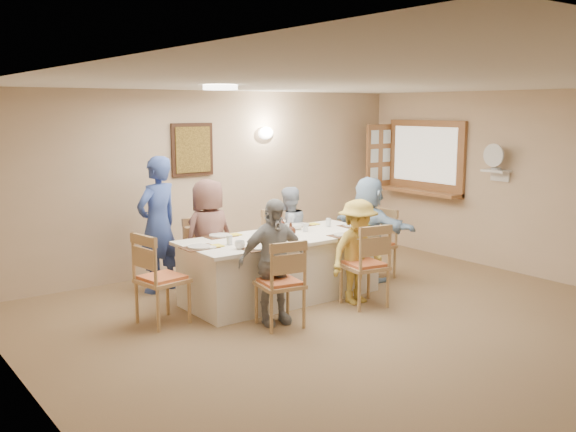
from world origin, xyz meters
TOP-DOWN VIEW (x-y plane):
  - ground at (0.00, 0.00)m, footprint 7.00×7.00m
  - room_walls at (0.00, 0.00)m, footprint 7.00×7.00m
  - wall_picture at (-0.30, 3.46)m, footprint 0.62×0.05m
  - wall_sconce at (0.90, 3.44)m, footprint 0.26×0.09m
  - ceiling_light at (-1.00, 1.50)m, footprint 0.36×0.36m
  - serving_hatch at (3.21, 2.40)m, footprint 0.06×1.50m
  - hatch_sill at (3.09, 2.40)m, footprint 0.30×1.50m
  - shutter_door at (2.95, 3.16)m, footprint 0.55×0.04m
  - fan_shelf at (3.13, 1.05)m, footprint 0.22×0.36m
  - desk_fan at (3.10, 1.05)m, footprint 0.30×0.30m
  - dining_table at (-0.09, 1.68)m, footprint 2.43×1.03m
  - chair_back_left at (-0.69, 2.48)m, footprint 0.46×0.46m
  - chair_back_right at (0.51, 2.48)m, footprint 0.52×0.52m
  - chair_front_left at (-0.69, 0.88)m, footprint 0.52×0.52m
  - chair_front_right at (0.51, 0.88)m, footprint 0.54×0.54m
  - chair_left_end at (-1.64, 1.68)m, footprint 0.55×0.55m
  - chair_right_end at (1.46, 1.68)m, footprint 0.48×0.48m
  - diner_back_left at (-0.69, 2.36)m, footprint 0.80×0.61m
  - diner_back_right at (0.51, 2.36)m, footprint 0.64×0.52m
  - diner_front_left at (-0.69, 1.00)m, footprint 0.90×0.60m
  - diner_front_right at (0.51, 1.00)m, footprint 0.86×0.57m
  - diner_right_end at (1.33, 1.68)m, footprint 1.39×0.73m
  - caregiver at (-1.14, 2.83)m, footprint 0.86×0.78m
  - placemat_fl at (-0.69, 1.26)m, footprint 0.36×0.27m
  - plate_fl at (-0.69, 1.26)m, footprint 0.25×0.25m
  - napkin_fl at (-0.51, 1.21)m, footprint 0.15×0.15m
  - placemat_fr at (0.51, 1.26)m, footprint 0.33×0.24m
  - plate_fr at (0.51, 1.26)m, footprint 0.22×0.22m
  - napkin_fr at (0.69, 1.21)m, footprint 0.13×0.13m
  - placemat_bl at (-0.69, 2.10)m, footprint 0.36×0.27m
  - plate_bl at (-0.69, 2.10)m, footprint 0.25×0.25m
  - napkin_bl at (-0.51, 2.05)m, footprint 0.13×0.13m
  - placemat_br at (0.51, 2.10)m, footprint 0.33×0.25m
  - plate_br at (0.51, 2.10)m, footprint 0.24×0.24m
  - napkin_br at (0.69, 2.05)m, footprint 0.13×0.13m
  - placemat_le at (-1.19, 1.68)m, footprint 0.37×0.28m
  - plate_le at (-1.19, 1.68)m, footprint 0.26×0.26m
  - napkin_le at (-1.01, 1.63)m, footprint 0.14×0.14m
  - placemat_re at (1.03, 1.68)m, footprint 0.32×0.24m
  - plate_re at (1.03, 1.68)m, footprint 0.24×0.24m
  - napkin_re at (1.21, 1.63)m, footprint 0.15×0.15m
  - teacup_a at (-0.87, 1.37)m, footprint 0.13×0.13m
  - teacup_b at (0.27, 2.16)m, footprint 0.14×0.14m
  - bowl_a at (-0.35, 1.46)m, footprint 0.25×0.25m
  - bowl_b at (0.30, 1.94)m, footprint 0.33×0.33m
  - condiment_ketchup at (-0.13, 1.66)m, footprint 0.13×0.13m
  - condiment_brown at (-0.04, 1.73)m, footprint 0.15×0.15m
  - condiment_malt at (0.00, 1.62)m, footprint 0.21×0.21m
  - drinking_glass at (-0.24, 1.73)m, footprint 0.07×0.07m

SIDE VIEW (x-z plane):
  - ground at x=0.00m, z-range 0.00..0.00m
  - dining_table at x=-0.09m, z-range 0.00..0.76m
  - chair_back_left at x=-0.69m, z-range 0.00..0.92m
  - chair_back_right at x=0.51m, z-range 0.00..0.93m
  - chair_right_end at x=1.46m, z-range 0.00..0.93m
  - chair_front_left at x=-0.69m, z-range 0.00..0.94m
  - chair_front_right at x=0.51m, z-range 0.00..0.98m
  - chair_left_end at x=-1.64m, z-range 0.00..0.99m
  - diner_front_right at x=0.51m, z-range 0.00..1.23m
  - diner_back_right at x=0.51m, z-range 0.00..1.24m
  - diner_front_left at x=-0.69m, z-range 0.00..1.34m
  - diner_right_end at x=1.33m, z-range 0.00..1.38m
  - diner_back_left at x=-0.69m, z-range 0.00..1.42m
  - placemat_fl at x=-0.69m, z-range 0.76..0.77m
  - placemat_fr at x=0.51m, z-range 0.76..0.77m
  - placemat_bl at x=-0.69m, z-range 0.76..0.77m
  - placemat_br at x=0.51m, z-range 0.76..0.77m
  - placemat_le at x=-1.19m, z-range 0.76..0.77m
  - placemat_re at x=1.03m, z-range 0.76..0.77m
  - napkin_fl at x=-0.51m, z-range 0.77..0.77m
  - napkin_fr at x=0.69m, z-range 0.77..0.77m
  - napkin_bl at x=-0.51m, z-range 0.77..0.77m
  - napkin_br at x=0.69m, z-range 0.77..0.77m
  - napkin_le at x=-1.01m, z-range 0.77..0.77m
  - napkin_re at x=1.21m, z-range 0.77..0.77m
  - plate_fl at x=-0.69m, z-range 0.77..0.78m
  - plate_fr at x=0.51m, z-range 0.77..0.78m
  - plate_bl at x=-0.69m, z-range 0.77..0.78m
  - plate_br at x=0.51m, z-range 0.77..0.78m
  - plate_le at x=-1.19m, z-range 0.76..0.78m
  - plate_re at x=1.03m, z-range 0.77..0.78m
  - bowl_a at x=-0.35m, z-range 0.76..0.81m
  - bowl_b at x=0.30m, z-range 0.76..0.82m
  - teacup_b at x=0.27m, z-range 0.76..0.84m
  - teacup_a at x=-0.87m, z-range 0.76..0.85m
  - drinking_glass at x=-0.24m, z-range 0.76..0.87m
  - condiment_malt at x=0.00m, z-range 0.76..0.92m
  - caregiver at x=-1.14m, z-range 0.00..1.69m
  - condiment_brown at x=-0.04m, z-range 0.76..0.97m
  - condiment_ketchup at x=-0.13m, z-range 0.76..1.02m
  - hatch_sill at x=3.09m, z-range 0.95..1.00m
  - fan_shelf at x=3.13m, z-range 1.39..1.41m
  - serving_hatch at x=3.21m, z-range 0.92..2.08m
  - shutter_door at x=2.95m, z-range 1.00..2.00m
  - room_walls at x=0.00m, z-range -1.99..5.01m
  - desk_fan at x=3.10m, z-range 1.41..1.69m
  - wall_picture at x=-0.30m, z-range 1.34..2.06m
  - wall_sconce at x=0.90m, z-range 1.81..1.99m
  - ceiling_light at x=-1.00m, z-range 2.45..2.50m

